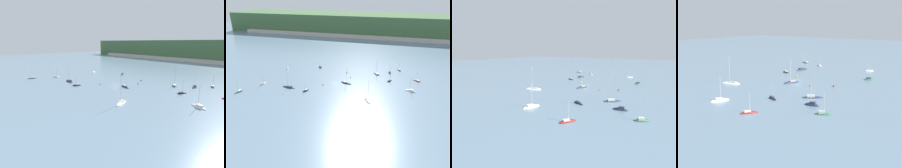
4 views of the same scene
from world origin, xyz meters
TOP-DOWN VIEW (x-y plane):
  - ground_plane at (0.00, 0.00)m, footprint 600.00×600.00m
  - shore_town_strip at (0.00, 149.14)m, footprint 366.57×6.00m
  - sailboat_0 at (-44.25, 15.98)m, footprint 4.12×4.89m
  - sailboat_1 at (-25.47, -16.12)m, footprint 8.87×2.95m
  - sailboat_3 at (39.30, 37.20)m, footprint 3.94×5.24m
  - sailboat_4 at (-20.80, 26.11)m, footprint 4.81×5.11m
  - sailboat_5 at (47.69, 0.35)m, footprint 7.27×4.23m
  - sailboat_6 at (7.12, 1.06)m, footprint 8.34×4.64m
  - sailboat_7 at (-50.76, -30.77)m, footprint 3.00×6.96m
  - sailboat_8 at (24.99, -19.03)m, footprint 6.12×9.08m
  - sailboat_9 at (24.16, 23.49)m, footprint 6.54×7.57m
  - sailboat_10 at (-44.48, -16.39)m, footprint 4.17×5.59m
  - sailboat_11 at (34.16, 12.95)m, footprint 3.61×5.56m
  - sailboat_12 at (-13.06, -17.85)m, footprint 3.22×5.17m
  - sailboat_13 at (33.02, 29.07)m, footprint 2.41×5.51m
  - mooring_buoy_0 at (2.58, 20.19)m, footprint 0.82×0.82m
  - mooring_buoy_1 at (7.54, 11.54)m, footprint 0.61×0.61m
  - mooring_buoy_2 at (-6.54, -5.91)m, footprint 0.82×0.82m

SIDE VIEW (x-z plane):
  - ground_plane at x=0.00m, z-range 0.00..0.00m
  - sailboat_12 at x=-13.06m, z-range -2.86..2.99m
  - sailboat_8 at x=24.99m, z-range -6.57..6.72m
  - sailboat_10 at x=-44.48m, z-range -3.31..3.47m
  - sailboat_0 at x=-44.25m, z-range -3.46..3.62m
  - sailboat_1 at x=-25.47m, z-range -4.98..5.17m
  - sailboat_6 at x=7.12m, z-range -5.74..5.94m
  - sailboat_11 at x=34.16m, z-range -3.53..3.72m
  - sailboat_4 at x=-20.80m, z-range -3.07..3.27m
  - sailboat_5 at x=47.69m, z-range -4.87..5.09m
  - sailboat_7 at x=-50.76m, z-range -3.71..3.93m
  - sailboat_13 at x=33.02m, z-range -4.13..4.38m
  - sailboat_3 at x=39.30m, z-range -3.66..3.95m
  - sailboat_9 at x=24.16m, z-range -5.45..5.76m
  - mooring_buoy_1 at x=7.54m, z-range 0.00..0.61m
  - mooring_buoy_0 at x=2.58m, z-range 0.00..0.82m
  - mooring_buoy_2 at x=-6.54m, z-range 0.00..0.82m
  - shore_town_strip at x=0.00m, z-range 0.00..4.11m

